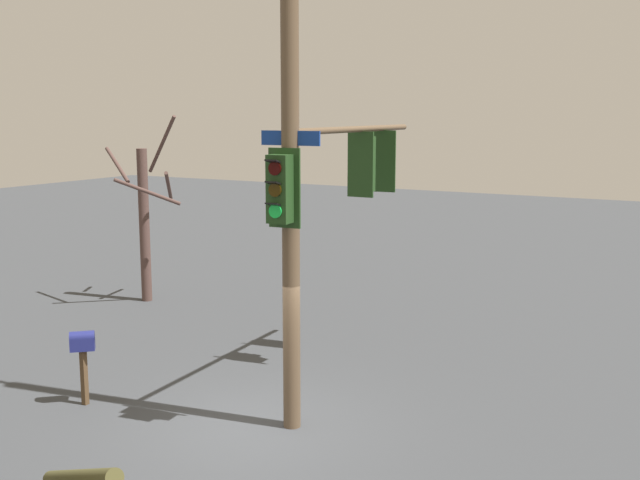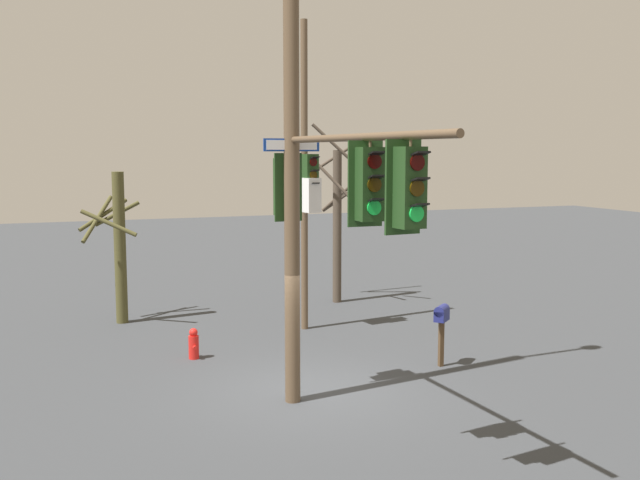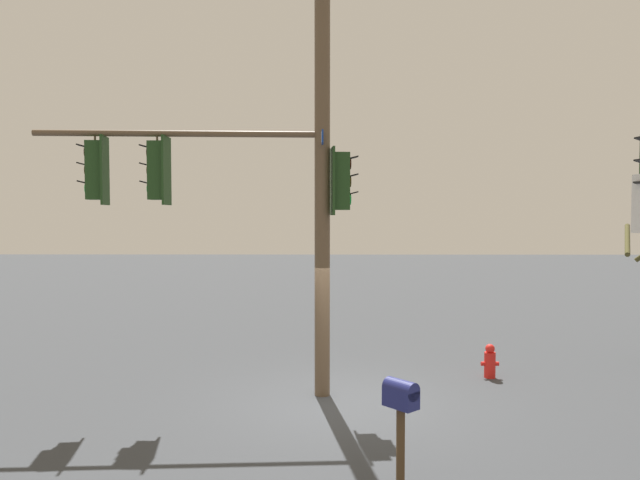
{
  "view_description": "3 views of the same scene",
  "coord_description": "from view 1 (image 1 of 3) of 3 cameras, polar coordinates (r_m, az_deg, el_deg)",
  "views": [
    {
      "loc": [
        10.37,
        7.04,
        5.37
      ],
      "look_at": [
        -0.79,
        0.79,
        3.24
      ],
      "focal_mm": 43.02,
      "sensor_mm": 36.0,
      "label": 1
    },
    {
      "loc": [
        -13.41,
        4.86,
        4.83
      ],
      "look_at": [
        -0.84,
        0.09,
        3.21
      ],
      "focal_mm": 40.98,
      "sensor_mm": 36.0,
      "label": 2
    },
    {
      "loc": [
        -0.33,
        -10.89,
        3.54
      ],
      "look_at": [
        -0.41,
        0.08,
        3.05
      ],
      "focal_mm": 33.11,
      "sensor_mm": 36.0,
      "label": 3
    }
  ],
  "objects": [
    {
      "name": "main_signal_pole_assembly",
      "position": [
        13.42,
        -0.77,
        7.32
      ],
      "size": [
        6.12,
        3.31,
        9.63
      ],
      "rotation": [
        0.0,
        0.0,
        3.2
      ],
      "color": "brown",
      "rests_on": "ground"
    },
    {
      "name": "ground_plane",
      "position": [
        13.64,
        -4.68,
        -13.77
      ],
      "size": [
        80.0,
        80.0,
        0.0
      ],
      "primitive_type": "plane",
      "color": "#383B3F"
    },
    {
      "name": "mailbox",
      "position": [
        14.89,
        -17.25,
        -7.61
      ],
      "size": [
        0.47,
        0.49,
        1.41
      ],
      "rotation": [
        0.0,
        0.0,
        0.74
      ],
      "color": "#4C3823",
      "rests_on": "ground"
    },
    {
      "name": "bare_tree_across_street",
      "position": [
        22.33,
        -12.87,
        1.72
      ],
      "size": [
        2.33,
        2.29,
        5.31
      ],
      "color": "#4D3732",
      "rests_on": "ground"
    }
  ]
}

